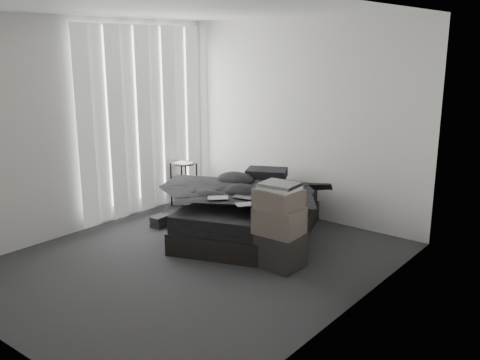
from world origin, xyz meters
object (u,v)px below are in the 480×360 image
Objects in this scene: bed at (249,226)px; side_stand at (184,185)px; laptop at (278,184)px; box_lower at (278,249)px.

side_stand reaches higher than bed.
laptop reaches higher than side_stand.
laptop reaches higher than box_lower.
bed is 2.88× the size of side_stand.
side_stand is at bearing 145.44° from bed.
laptop reaches higher than bed.
side_stand is (-1.48, 0.38, 0.19)m from bed.
box_lower is at bearing -21.96° from side_stand.
side_stand is at bearing 158.04° from box_lower.
bed is 0.64m from laptop.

